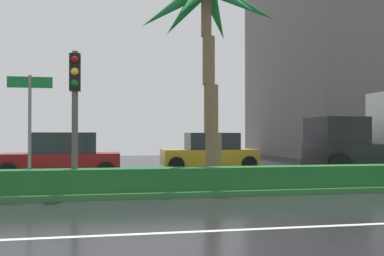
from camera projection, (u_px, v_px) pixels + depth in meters
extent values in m
cylinder|color=brown|center=(214.00, 158.00, 14.38)|extent=(0.51, 0.51, 1.53)
cylinder|color=brown|center=(211.00, 109.00, 14.40)|extent=(0.45, 0.45, 1.53)
cylinder|color=brown|center=(209.00, 61.00, 14.42)|extent=(0.39, 0.39, 1.53)
cylinder|color=brown|center=(206.00, 12.00, 14.44)|extent=(0.33, 0.33, 1.53)
cone|color=#1C6935|center=(241.00, 3.00, 14.52)|extent=(2.49, 0.87, 1.57)
cone|color=#1C6935|center=(216.00, 14.00, 15.41)|extent=(1.69, 2.31, 1.78)
cone|color=#1C6935|center=(185.00, 11.00, 15.26)|extent=(1.62, 2.38, 1.69)
cone|color=#1C6935|center=(174.00, 6.00, 14.38)|extent=(2.39, 0.86, 1.81)
cylinder|color=#4C4C47|center=(75.00, 122.00, 11.80)|extent=(0.16, 0.16, 3.66)
cube|color=black|center=(75.00, 72.00, 11.82)|extent=(0.28, 0.32, 0.96)
sphere|color=maroon|center=(75.00, 60.00, 11.65)|extent=(0.20, 0.20, 0.20)
sphere|color=yellow|center=(75.00, 72.00, 11.65)|extent=(0.20, 0.20, 0.20)
sphere|color=#0F591E|center=(75.00, 83.00, 11.65)|extent=(0.20, 0.20, 0.20)
cylinder|color=slate|center=(30.00, 134.00, 11.51)|extent=(0.08, 0.08, 3.00)
cube|color=#146B2D|center=(30.00, 82.00, 11.52)|extent=(1.10, 0.03, 0.28)
cube|color=maroon|center=(60.00, 163.00, 16.82)|extent=(4.30, 1.76, 0.72)
cube|color=#1E2328|center=(64.00, 143.00, 16.86)|extent=(2.30, 1.58, 0.76)
cylinder|color=black|center=(8.00, 173.00, 15.61)|extent=(0.68, 0.22, 0.68)
cylinder|color=black|center=(17.00, 169.00, 17.37)|extent=(0.68, 0.22, 0.68)
cylinder|color=black|center=(106.00, 171.00, 16.26)|extent=(0.68, 0.22, 0.68)
cylinder|color=black|center=(105.00, 167.00, 18.02)|extent=(0.68, 0.22, 0.68)
cube|color=#B28C1E|center=(209.00, 157.00, 21.00)|extent=(4.30, 1.76, 0.72)
cube|color=#1E2328|center=(212.00, 141.00, 21.04)|extent=(2.30, 1.58, 0.76)
cylinder|color=black|center=(176.00, 165.00, 19.79)|extent=(0.68, 0.22, 0.68)
cylinder|color=black|center=(170.00, 162.00, 21.55)|extent=(0.68, 0.22, 0.68)
cylinder|color=black|center=(249.00, 164.00, 20.43)|extent=(0.68, 0.22, 0.68)
cylinder|color=black|center=(237.00, 161.00, 22.20)|extent=(0.68, 0.22, 0.68)
cube|color=black|center=(384.00, 154.00, 19.37)|extent=(6.40, 2.30, 0.90)
cube|color=black|center=(336.00, 131.00, 18.95)|extent=(1.90, 2.21, 1.10)
cylinder|color=black|center=(340.00, 165.00, 17.69)|extent=(0.92, 0.30, 0.92)
cylinder|color=black|center=(312.00, 161.00, 19.98)|extent=(0.92, 0.30, 0.92)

